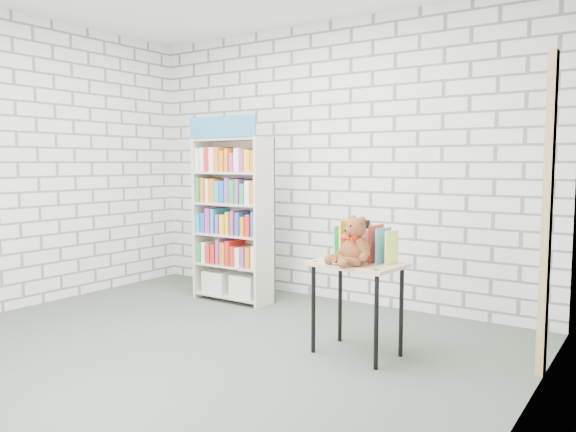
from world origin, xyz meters
The scene contains 7 objects.
ground centered at (0.00, 0.00, 0.00)m, with size 4.50×4.50×0.00m, color #414C40.
room_shell centered at (0.00, 0.00, 1.78)m, with size 4.52×4.02×2.81m.
bookshelf centered at (-0.74, 1.36, 0.84)m, with size 0.82×0.32×1.84m.
display_table centered at (1.04, 0.61, 0.58)m, with size 0.67×0.50×0.68m.
table_books centered at (1.05, 0.71, 0.81)m, with size 0.46×0.24×0.26m.
teddy_bear centered at (1.06, 0.51, 0.82)m, with size 0.33×0.31×0.35m.
door_trim centered at (2.23, 0.95, 1.05)m, with size 0.05×0.12×2.10m, color tan.
Camera 1 is at (2.86, -2.97, 1.39)m, focal length 35.00 mm.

